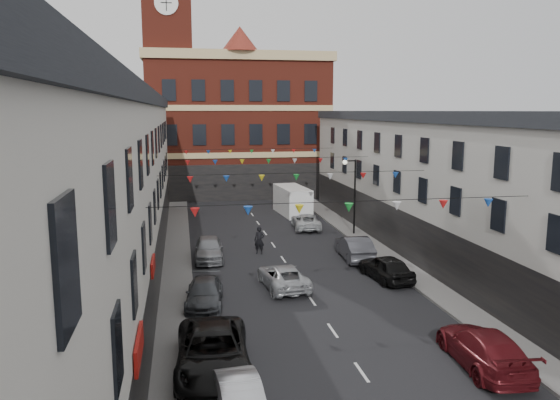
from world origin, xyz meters
TOP-DOWN VIEW (x-y plane):
  - ground at (0.00, 0.00)m, footprint 160.00×160.00m
  - pavement_left at (-6.90, 2.00)m, footprint 1.80×64.00m
  - pavement_right at (6.90, 2.00)m, footprint 1.80×64.00m
  - terrace_left at (-11.78, 1.00)m, footprint 8.40×56.00m
  - terrace_right at (11.78, 1.00)m, footprint 8.40×56.00m
  - civic_building at (0.00, 37.95)m, footprint 20.60×13.30m
  - clock_tower at (-7.50, 35.00)m, footprint 5.60×5.60m
  - distant_hill at (-4.00, 62.00)m, footprint 40.00×14.00m
  - street_lamp at (6.55, 14.00)m, footprint 1.10×0.36m
  - car_left_b at (-4.81, -10.22)m, footprint 1.71×3.99m
  - car_left_c at (-5.50, -6.99)m, footprint 2.95×5.98m
  - car_left_d at (-5.50, 0.26)m, footprint 2.20×4.54m
  - car_left_e at (-4.84, 8.76)m, footprint 2.04×4.66m
  - car_right_c at (4.74, -8.37)m, footprint 2.47×5.34m
  - car_right_d at (5.05, 2.61)m, footprint 2.31×4.57m
  - car_right_e at (4.66, 7.26)m, footprint 1.93×4.86m
  - car_right_f at (3.60, 16.96)m, footprint 2.51×4.73m
  - moving_car at (-1.08, 2.26)m, footprint 2.58×4.88m
  - white_van at (3.80, 23.62)m, footprint 2.75×6.05m
  - pedestrian at (-1.35, 9.71)m, footprint 0.82×0.68m

SIDE VIEW (x-z plane):
  - ground at x=0.00m, z-range 0.00..0.00m
  - pavement_left at x=-6.90m, z-range 0.00..0.15m
  - pavement_right at x=6.90m, z-range 0.00..0.15m
  - car_right_f at x=3.60m, z-range 0.00..1.27m
  - car_left_d at x=-5.50m, z-range 0.00..1.27m
  - car_left_b at x=-4.81m, z-range 0.00..1.28m
  - moving_car at x=-1.08m, z-range 0.00..1.31m
  - car_right_d at x=5.05m, z-range 0.00..1.49m
  - car_right_c at x=4.74m, z-range 0.00..1.51m
  - car_left_e at x=-4.84m, z-range 0.00..1.56m
  - car_right_e at x=4.66m, z-range 0.00..1.57m
  - car_left_c at x=-5.50m, z-range 0.00..1.63m
  - pedestrian at x=-1.35m, z-range 0.00..1.92m
  - white_van at x=3.80m, z-range 0.00..2.60m
  - street_lamp at x=6.55m, z-range 0.90..6.90m
  - terrace_right at x=11.78m, z-range 0.00..9.70m
  - distant_hill at x=-4.00m, z-range 0.00..10.00m
  - terrace_left at x=-11.78m, z-range 0.00..10.70m
  - civic_building at x=0.00m, z-range -1.11..17.39m
  - clock_tower at x=-7.50m, z-range -0.07..29.93m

